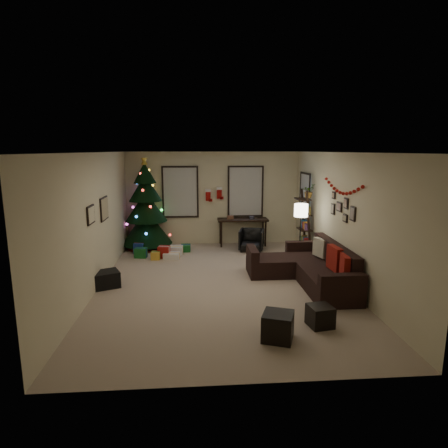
{
  "coord_description": "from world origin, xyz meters",
  "views": [
    {
      "loc": [
        -0.52,
        -7.54,
        2.75
      ],
      "look_at": [
        0.1,
        0.6,
        1.15
      ],
      "focal_mm": 30.46,
      "sensor_mm": 36.0,
      "label": 1
    }
  ],
  "objects_px": {
    "bookshelf": "(305,225)",
    "desk": "(243,222)",
    "desk_chair": "(252,240)",
    "sofa": "(309,269)",
    "christmas_tree": "(146,210)"
  },
  "relations": [
    {
      "from": "desk_chair",
      "to": "sofa",
      "type": "bearing_deg",
      "value": -56.98
    },
    {
      "from": "christmas_tree",
      "to": "desk_chair",
      "type": "bearing_deg",
      "value": -10.58
    },
    {
      "from": "bookshelf",
      "to": "desk",
      "type": "bearing_deg",
      "value": 136.99
    },
    {
      "from": "sofa",
      "to": "desk_chair",
      "type": "bearing_deg",
      "value": 107.99
    },
    {
      "from": "desk",
      "to": "bookshelf",
      "type": "height_order",
      "value": "bookshelf"
    },
    {
      "from": "christmas_tree",
      "to": "bookshelf",
      "type": "relative_size",
      "value": 1.49
    },
    {
      "from": "sofa",
      "to": "desk_chair",
      "type": "relative_size",
      "value": 4.31
    },
    {
      "from": "desk",
      "to": "desk_chair",
      "type": "bearing_deg",
      "value": -75.43
    },
    {
      "from": "desk",
      "to": "sofa",
      "type": "bearing_deg",
      "value": -72.69
    },
    {
      "from": "christmas_tree",
      "to": "bookshelf",
      "type": "distance_m",
      "value": 4.39
    },
    {
      "from": "desk_chair",
      "to": "bookshelf",
      "type": "distance_m",
      "value": 1.57
    },
    {
      "from": "sofa",
      "to": "bookshelf",
      "type": "distance_m",
      "value": 2.01
    },
    {
      "from": "christmas_tree",
      "to": "desk",
      "type": "height_order",
      "value": "christmas_tree"
    },
    {
      "from": "desk",
      "to": "desk_chair",
      "type": "relative_size",
      "value": 2.37
    },
    {
      "from": "christmas_tree",
      "to": "sofa",
      "type": "relative_size",
      "value": 1.0
    }
  ]
}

